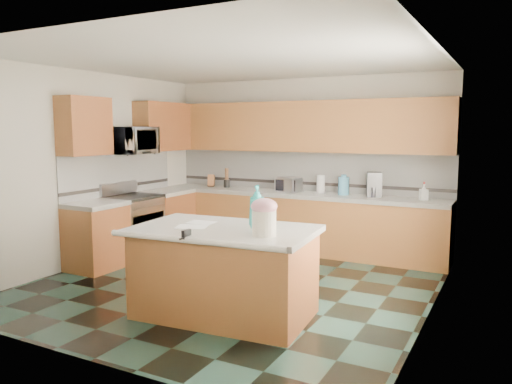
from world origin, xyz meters
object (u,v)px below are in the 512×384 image
Objects in this scene: island_top at (224,230)px; treat_jar at (264,223)px; coffee_maker at (374,184)px; soap_bottle_island at (257,206)px; island_base at (225,275)px; knife_block at (211,181)px; toaster_oven at (288,185)px.

island_top is 0.57m from treat_jar.
soap_bottle_island is at bearing -116.58° from coffee_maker.
island_base is at bearing 177.22° from treat_jar.
island_top is 3.08m from coffee_maker.
knife_block is at bearing 120.19° from island_base.
coffee_maker is (1.36, 0.03, 0.07)m from toaster_oven.
island_base is 4.60× the size of toaster_oven.
toaster_oven is at bearing -22.76° from knife_block.
toaster_oven is (-0.62, 2.96, 0.60)m from island_base.
coffee_maker is at bearing 67.75° from soap_bottle_island.
soap_bottle_island is 2.88m from coffee_maker.
island_top is 4.22× the size of soap_bottle_island.
treat_jar is 0.39m from soap_bottle_island.
soap_bottle_island is 1.20× the size of coffee_maker.
soap_bottle_island reaches higher than treat_jar.
treat_jar is 1.17× the size of knife_block.
coffee_maker reaches higher than knife_block.
soap_bottle_island is 2.13× the size of knife_block.
island_base is 3.08m from toaster_oven.
coffee_maker is at bearing 71.35° from island_base.
knife_block is 0.54× the size of toaster_oven.
coffee_maker is at bearing 100.19° from treat_jar.
coffee_maker is (0.44, 2.85, -0.04)m from soap_bottle_island.
coffee_maker reaches higher than island_top.
island_base is at bearing -60.65° from toaster_oven.
treat_jar reaches higher than knife_block.
soap_bottle_island is (0.30, 0.14, 0.24)m from island_top.
knife_block reaches higher than island_top.
coffee_maker is (0.21, 3.15, 0.06)m from treat_jar.
island_top is at bearing 177.22° from treat_jar.
toaster_oven reaches higher than island_base.
treat_jar reaches higher than island_base.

